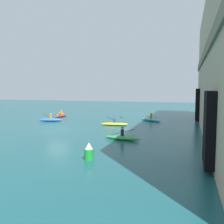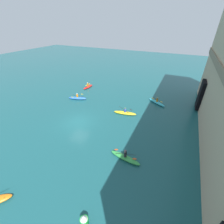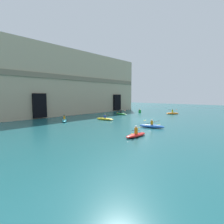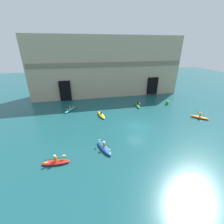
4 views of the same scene
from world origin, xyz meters
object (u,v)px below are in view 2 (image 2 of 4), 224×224
kayak_green (125,157)px  kayak_blue (77,98)px  kayak_yellow (125,113)px  kayak_red (88,87)px  kayak_cyan (157,102)px  marker_buoy (84,221)px

kayak_green → kayak_blue: size_ratio=1.02×
kayak_green → kayak_yellow: (-8.09, -3.12, -0.02)m
kayak_green → kayak_red: kayak_green is taller
kayak_blue → kayak_cyan: 13.91m
kayak_green → kayak_cyan: kayak_green is taller
kayak_blue → kayak_red: (-5.42, -1.32, -0.02)m
kayak_yellow → kayak_red: 12.61m
kayak_red → kayak_green: bearing=47.6°
kayak_green → kayak_blue: bearing=152.3°
kayak_blue → kayak_red: kayak_red is taller
kayak_cyan → kayak_red: bearing=28.7°
kayak_cyan → kayak_red: size_ratio=1.13×
kayak_red → marker_buoy: 25.05m
kayak_blue → kayak_cyan: (-4.47, 13.17, -0.03)m
kayak_blue → kayak_green: bearing=-54.1°
kayak_cyan → kayak_yellow: bearing=88.9°
kayak_red → marker_buoy: bearing=36.4°
kayak_green → kayak_red: 20.16m
marker_buoy → kayak_green: bearing=176.0°
kayak_blue → marker_buoy: (15.69, 12.18, 0.27)m
kayak_green → marker_buoy: bearing=-85.8°
kayak_blue → kayak_red: bearing=85.5°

